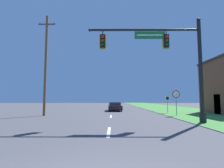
% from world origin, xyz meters
% --- Properties ---
extents(grass_verge_right, '(10.00, 110.00, 0.04)m').
position_xyz_m(grass_verge_right, '(10.50, 30.00, 0.02)').
color(grass_verge_right, '#428438').
rests_on(grass_verge_right, ground).
extents(road_center_line, '(0.16, 34.80, 0.01)m').
position_xyz_m(road_center_line, '(0.00, 22.00, 0.01)').
color(road_center_line, silver).
rests_on(road_center_line, ground).
extents(signal_mast, '(8.20, 0.47, 7.46)m').
position_xyz_m(signal_mast, '(4.45, 9.31, 4.49)').
color(signal_mast, black).
rests_on(signal_mast, grass_verge_right).
extents(car_ahead, '(2.04, 4.57, 1.19)m').
position_xyz_m(car_ahead, '(0.45, 22.40, 0.60)').
color(car_ahead, black).
rests_on(car_ahead, ground).
extents(stop_sign, '(0.76, 0.07, 2.50)m').
position_xyz_m(stop_sign, '(6.56, 14.75, 1.86)').
color(stop_sign, gray).
rests_on(stop_sign, grass_verge_right).
extents(route_sign_post, '(0.55, 0.06, 2.03)m').
position_xyz_m(route_sign_post, '(6.69, 18.05, 1.53)').
color(route_sign_post, gray).
rests_on(route_sign_post, grass_verge_right).
extents(utility_pole_near, '(1.80, 0.26, 10.40)m').
position_xyz_m(utility_pole_near, '(-6.73, 14.75, 5.36)').
color(utility_pole_near, brown).
rests_on(utility_pole_near, ground).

